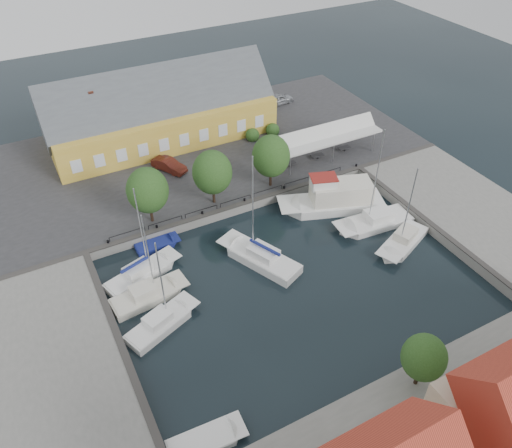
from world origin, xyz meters
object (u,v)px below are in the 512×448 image
Objects in this scene: center_sailboat at (260,259)px; west_boat_b at (148,297)px; east_boat_a at (375,223)px; east_boat_b at (403,242)px; trawler at (335,200)px; tent_canopy at (326,137)px; car_silver at (279,99)px; launch_sw at (206,442)px; west_boat_a at (142,275)px; west_boat_c at (162,324)px; launch_nw at (157,246)px; warehouse at (156,114)px; car_red at (169,165)px.

center_sailboat is 1.24× the size of west_boat_b.
center_sailboat reaches higher than east_boat_a.
west_boat_b is (-25.08, 4.85, -0.00)m from east_boat_b.
west_boat_b reaches higher than trawler.
tent_canopy is 15.63m from car_silver.
west_boat_b is 14.69m from launch_sw.
center_sailboat reaches higher than west_boat_a.
car_silver is 37.46m from west_boat_a.
east_boat_a is at bearing -99.15° from tent_canopy.
west_boat_b is at bearing 127.98° from car_silver.
launch_sw is (-0.73, -11.10, -0.17)m from west_boat_c.
east_boat_a is (2.04, -4.47, -0.75)m from trawler.
trawler is at bearing -8.45° from launch_nw.
west_boat_c is at bearing -162.64° from trawler.
warehouse reaches higher than west_boat_b.
launch_sw is 1.25× the size of launch_nw.
launch_nw is (3.00, 6.38, -0.17)m from west_boat_b.
warehouse is 31.18m from west_boat_c.
tent_canopy is 3.10× the size of launch_nw.
west_boat_a is (-24.21, 3.92, 0.01)m from east_boat_a.
west_boat_c is (-8.54, -21.22, -1.47)m from car_red.
car_red is at bearing 162.07° from tent_canopy.
car_silver is at bearing 57.25° from center_sailboat.
car_red is 0.99× the size of launch_nw.
launch_nw is at bearing 79.97° from launch_sw.
trawler is 1.26× the size of west_boat_c.
west_boat_b reaches higher than tent_canopy.
warehouse is at bearing 69.96° from launch_nw.
launch_sw reaches higher than launch_nw.
west_boat_c is at bearing 131.52° from car_silver.
center_sailboat is at bearing -39.73° from launch_nw.
car_red is 0.44× the size of east_boat_b.
east_boat_b is at bearing -17.44° from west_boat_a.
car_silver is 1.04× the size of car_red.
launch_nw is at bearing -167.06° from tent_canopy.
west_boat_c is at bearing -141.32° from car_red.
launch_nw is (-19.53, 2.90, -0.93)m from trawler.
car_red is 16.93m from west_boat_a.
tent_canopy is at bearing 38.28° from center_sailboat.
center_sailboat reaches higher than east_boat_b.
west_boat_b is 1.03× the size of west_boat_c.
west_boat_a is at bearing 125.10° from car_silver.
warehouse reaches higher than west_boat_a.
east_boat_a reaches higher than warehouse.
west_boat_a is (-10.80, 3.32, -0.09)m from center_sailboat.
launch_nw is (-22.07, 11.23, -0.17)m from east_boat_b.
trawler is at bearing 1.44° from west_boat_a.
west_boat_c is at bearing -164.17° from center_sailboat.
east_boat_a reaches higher than east_boat_b.
trawler is 8.74m from east_boat_b.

